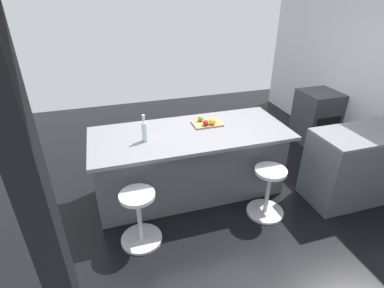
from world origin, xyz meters
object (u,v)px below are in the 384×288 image
cutting_board (207,124)px  oven_range (316,117)px  kitchen_island (190,162)px  stool_by_window (268,193)px  apple_yellow (213,121)px  apple_red (206,123)px  water_bottle (145,131)px  stool_middle (140,219)px  apple_green (201,118)px

cutting_board → oven_range: bearing=-163.1°
kitchen_island → stool_by_window: 1.02m
cutting_board → apple_yellow: size_ratio=4.21×
oven_range → cutting_board: (2.23, 0.68, 0.47)m
kitchen_island → cutting_board: (-0.26, -0.10, 0.45)m
apple_red → water_bottle: water_bottle is taller
stool_middle → stool_by_window: bearing=180.0°
apple_red → apple_green: apple_red is taller
water_bottle → apple_yellow: bearing=-169.7°
oven_range → cutting_board: cutting_board is taller
kitchen_island → stool_middle: (0.75, 0.68, -0.16)m
oven_range → stool_by_window: 2.28m
apple_red → apple_green: 0.14m
water_bottle → cutting_board: bearing=-165.2°
kitchen_island → apple_green: apple_green is taller
apple_red → apple_yellow: (-0.09, -0.01, 0.01)m
apple_green → water_bottle: 0.81m
oven_range → stool_middle: oven_range is taller
stool_middle → apple_red: size_ratio=8.63×
oven_range → apple_green: 2.42m
cutting_board → apple_green: size_ratio=5.08×
apple_yellow → stool_by_window: bearing=121.3°
cutting_board → apple_red: (0.04, 0.06, 0.05)m
stool_by_window → stool_middle: 1.49m
cutting_board → apple_yellow: (-0.05, 0.06, 0.05)m
oven_range → apple_red: (2.27, 0.74, 0.51)m
stool_by_window → apple_red: apple_red is taller
oven_range → cutting_board: 2.38m
kitchen_island → apple_green: (-0.20, -0.18, 0.50)m
water_bottle → oven_range: bearing=-163.7°
stool_middle → apple_red: bearing=-143.4°
apple_green → water_bottle: (0.75, 0.29, 0.07)m
apple_red → apple_yellow: apple_yellow is taller
cutting_board → apple_red: bearing=56.0°
oven_range → water_bottle: 3.22m
cutting_board → apple_red: apple_red is taller
apple_red → stool_by_window: bearing=126.4°
stool_by_window → stool_middle: same height
stool_by_window → stool_middle: bearing=0.0°
kitchen_island → stool_middle: size_ratio=3.80×
stool_middle → apple_green: apple_green is taller
kitchen_island → stool_by_window: size_ratio=3.80×
stool_by_window → apple_green: bearing=-57.6°
apple_green → water_bottle: bearing=21.4°
oven_range → apple_yellow: apple_yellow is taller
kitchen_island → apple_green: bearing=-137.4°
kitchen_island → cutting_board: 0.53m
stool_by_window → apple_red: (0.53, -0.72, 0.66)m
water_bottle → stool_by_window: bearing=156.4°
apple_yellow → kitchen_island: bearing=8.5°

